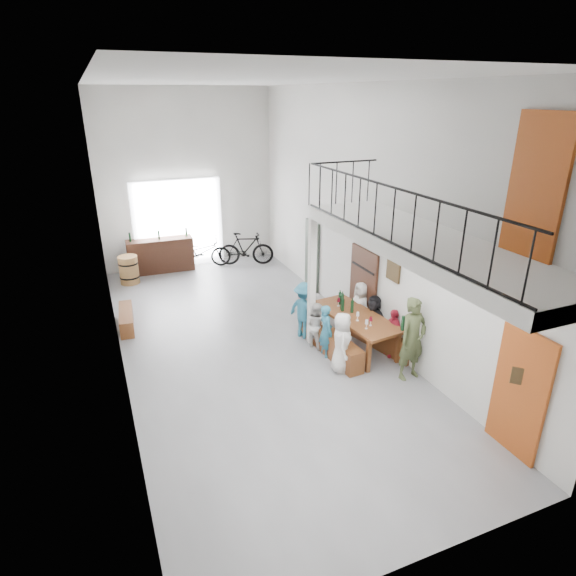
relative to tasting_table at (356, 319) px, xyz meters
name	(u,v)px	position (x,y,z in m)	size (l,w,h in m)	color
floor	(250,343)	(-2.09, 1.06, -0.71)	(12.00, 12.00, 0.00)	slate
room_walls	(245,186)	(-2.09, 1.06, 2.85)	(12.00, 12.00, 12.00)	silver
gateway_portal	(178,224)	(-2.49, 7.00, 0.69)	(2.80, 0.08, 2.80)	white
right_wall_decor	(405,283)	(0.61, -0.81, 1.04)	(0.07, 8.28, 5.07)	#933C12
balcony	(421,246)	(-0.11, -2.07, 2.26)	(1.52, 5.62, 4.00)	silver
tasting_table	(356,319)	(0.00, 0.00, 0.00)	(1.19, 2.35, 0.79)	brown
bench_inner	(330,342)	(-0.60, 0.02, -0.46)	(0.35, 2.18, 0.50)	brown
bench_wall	(375,334)	(0.48, -0.06, -0.46)	(0.28, 2.17, 0.50)	brown
tableware	(348,305)	(-0.08, 0.22, 0.24)	(0.25, 1.39, 0.35)	black
side_bench	(126,319)	(-4.59, 3.03, -0.51)	(0.31, 1.43, 0.40)	brown
oak_barrel	(129,270)	(-4.22, 6.00, -0.28)	(0.57, 0.57, 0.84)	olive
serving_counter	(161,255)	(-3.17, 6.71, -0.18)	(2.01, 0.56, 1.06)	#3E2116
counter_bottles	(159,235)	(-3.17, 6.71, 0.50)	(1.77, 0.13, 0.28)	black
guest_left_a	(342,342)	(-0.74, -0.73, -0.07)	(0.62, 0.41, 1.27)	silver
guest_left_b	(326,331)	(-0.75, -0.06, -0.12)	(0.43, 0.28, 1.18)	teal
guest_left_c	(316,325)	(-0.77, 0.38, -0.18)	(0.51, 0.40, 1.05)	silver
guest_left_d	(304,310)	(-0.82, 0.90, -0.04)	(0.87, 0.50, 1.34)	teal
guest_right_a	(393,333)	(0.56, -0.61, -0.16)	(0.64, 0.26, 1.09)	#A61C2F
guest_right_b	(373,319)	(0.52, 0.11, -0.15)	(1.04, 0.33, 1.12)	black
guest_right_c	(361,307)	(0.52, 0.65, -0.09)	(0.60, 0.39, 1.23)	silver
host_standing	(413,339)	(0.41, -1.48, 0.14)	(0.62, 0.41, 1.70)	#424C2A
potted_plant	(334,307)	(0.36, 1.66, -0.49)	(0.39, 0.34, 0.44)	#1A4A1C
bicycle_near	(201,252)	(-1.90, 6.66, -0.21)	(0.66, 1.90, 1.00)	black
bicycle_far	(246,249)	(-0.49, 6.28, -0.16)	(0.51, 1.81, 1.09)	black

